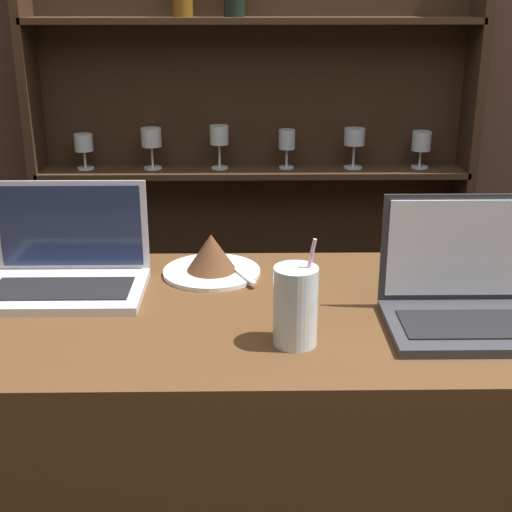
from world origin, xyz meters
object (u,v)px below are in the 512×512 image
Objects in this scene: laptop_near at (66,267)px; laptop_far at (468,297)px; cake_plate at (212,258)px; water_glass at (295,306)px.

laptop_far is (0.81, -0.18, 0.00)m from laptop_near.
laptop_far is 0.57m from cake_plate.
laptop_near reaches higher than cake_plate.
laptop_far is 1.59× the size of water_glass.
laptop_near is 1.06× the size of laptop_far.
water_glass is at bearing -165.92° from laptop_far.
laptop_near is at bearing 150.73° from water_glass.
laptop_far is at bearing -12.54° from laptop_near.
laptop_near is 0.32m from cake_plate.
laptop_near is at bearing -165.58° from cake_plate.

